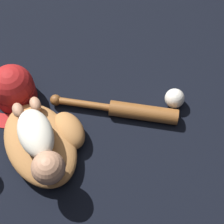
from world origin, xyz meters
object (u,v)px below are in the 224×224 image
object	(u,v)px
baby_figure	(40,145)
baseball_bat	(129,111)
baseball	(175,98)
baseball_glove	(45,142)
baseball_cap	(12,88)

from	to	relation	value
baby_figure	baseball_bat	xyz separation A→B (m)	(0.06, 0.35, -0.10)
baseball	baseball_glove	bearing A→B (deg)	-109.62
baseball_bat	baseball	world-z (taller)	baseball
baby_figure	baseball_bat	distance (m)	0.37
baseball_glove	baseball_cap	distance (m)	0.25
baseball_bat	baseball_cap	world-z (taller)	baseball_cap
baseball_cap	baseball_glove	bearing A→B (deg)	-7.72
baby_figure	baseball_cap	bearing A→B (deg)	167.13
baby_figure	baseball_cap	distance (m)	0.31
baseball_glove	baby_figure	bearing A→B (deg)	-39.68
baseball_bat	baseball_cap	size ratio (longest dim) A/B	1.71
baseball_glove	baseball_bat	world-z (taller)	baseball_glove
baseball_cap	baseball_bat	bearing A→B (deg)	39.34
baseball_glove	baby_figure	xyz separation A→B (m)	(0.04, -0.03, 0.09)
baseball_glove	baseball	distance (m)	0.51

